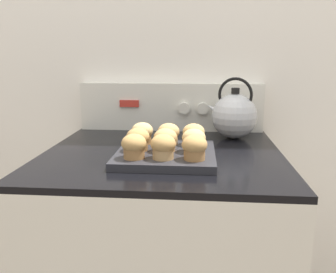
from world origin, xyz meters
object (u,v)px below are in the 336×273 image
muffin_r2_c2 (194,134)px  muffin_r0_c0 (134,146)px  muffin_r1_c2 (194,140)px  muffin_r2_c0 (142,133)px  muffin_r0_c1 (163,147)px  muffin_r1_c1 (165,140)px  tea_kettle (234,115)px  muffin_r0_c2 (194,147)px  muffin_r2_c1 (169,134)px  muffin_r1_c0 (138,139)px  muffin_pan (166,154)px

muffin_r2_c2 → muffin_r0_c0: bearing=-134.5°
muffin_r1_c2 → muffin_r2_c0: same height
muffin_r1_c2 → muffin_r0_c0: bearing=-153.3°
muffin_r2_c0 → muffin_r2_c2: size_ratio=1.00×
muffin_r0_c1 → muffin_r1_c1: 0.08m
muffin_r1_c2 → tea_kettle: size_ratio=0.31×
muffin_r0_c0 → muffin_r1_c2: 0.18m
muffin_r0_c2 → muffin_r2_c1: bearing=117.6°
muffin_r0_c0 → muffin_r1_c0: same height
muffin_r2_c2 → muffin_r1_c2: bearing=-88.7°
muffin_r2_c0 → muffin_r1_c0: bearing=-89.3°
muffin_r0_c2 → muffin_r2_c1: same height
muffin_r0_c0 → muffin_r0_c2: 0.16m
muffin_r2_c2 → tea_kettle: tea_kettle is taller
muffin_r1_c2 → muffin_r2_c2: 0.08m
muffin_pan → muffin_r0_c2: size_ratio=4.16×
muffin_r1_c0 → muffin_r2_c0: bearing=90.7°
tea_kettle → muffin_r0_c1: bearing=-121.7°
muffin_r0_c2 → muffin_r1_c1: size_ratio=1.00×
muffin_r0_c1 → muffin_r2_c2: same height
muffin_r1_c1 → muffin_r2_c1: 0.08m
muffin_r0_c1 → muffin_r0_c0: bearing=-178.3°
muffin_r2_c0 → tea_kettle: 0.36m
muffin_r1_c1 → tea_kettle: bearing=51.6°
muffin_pan → muffin_r0_c1: (-0.00, -0.08, 0.04)m
muffin_r0_c2 → muffin_r2_c2: (-0.00, 0.16, 0.00)m
muffin_pan → muffin_r1_c0: size_ratio=4.16×
muffin_r2_c2 → muffin_r1_c1: bearing=-134.4°
muffin_pan → tea_kettle: 0.36m
muffin_r0_c2 → tea_kettle: tea_kettle is taller
muffin_r0_c1 → muffin_r2_c1: same height
muffin_r1_c2 → muffin_r1_c1: bearing=-178.9°
muffin_r1_c2 → muffin_r1_c0: bearing=-179.4°
muffin_r2_c0 → muffin_r0_c0: bearing=-88.7°
muffin_r1_c0 → muffin_r0_c1: bearing=-43.2°
muffin_r1_c0 → muffin_r1_c1: size_ratio=1.00×
muffin_r1_c0 → tea_kettle: (0.30, 0.28, 0.03)m
muffin_r0_c0 → muffin_r0_c2: (0.16, 0.00, 0.00)m
muffin_r0_c0 → muffin_r2_c1: (0.08, 0.16, 0.00)m
muffin_r0_c0 → muffin_r2_c1: same height
muffin_r0_c1 → muffin_r2_c0: bearing=116.9°
muffin_r1_c2 → muffin_r2_c1: (-0.08, 0.08, 0.00)m
muffin_r0_c0 → tea_kettle: bearing=50.2°
muffin_r2_c2 → muffin_r0_c2: bearing=-88.3°
muffin_r0_c1 → muffin_r2_c2: size_ratio=1.00×
muffin_r2_c2 → tea_kettle: size_ratio=0.31×
tea_kettle → muffin_r1_c0: bearing=-137.1°
muffin_r0_c1 → muffin_r0_c2: (0.08, -0.00, 0.00)m
muffin_r0_c1 → muffin_r0_c2: 0.08m
muffin_r1_c1 → muffin_r2_c1: same height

